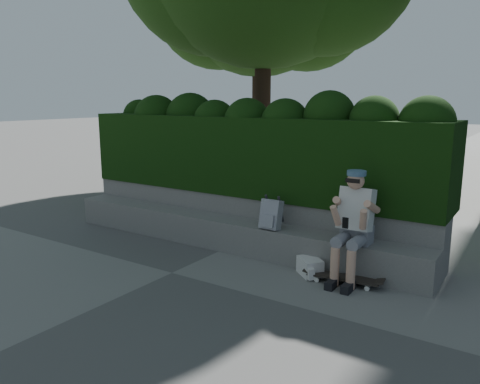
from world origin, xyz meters
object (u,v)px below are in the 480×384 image
Objects in this scene: skateboard at (343,278)px; backpack_plaid at (271,214)px; backpack_ground at (310,267)px; person at (354,221)px.

backpack_plaid is (-1.17, 0.26, 0.58)m from skateboard.
backpack_ground reaches higher than skateboard.
person reaches higher than skateboard.
backpack_plaid is at bearing 176.14° from person.
person reaches higher than backpack_plaid.
skateboard is at bearing 35.98° from backpack_ground.
person is 4.04× the size of backpack_ground.
backpack_ground is at bearing -164.42° from person.
skateboard is 2.61× the size of backpack_ground.
backpack_plaid is (-1.21, 0.08, -0.10)m from person.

